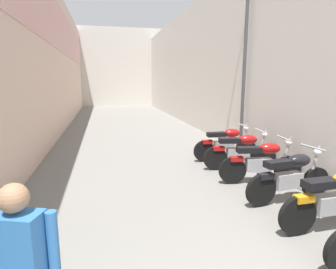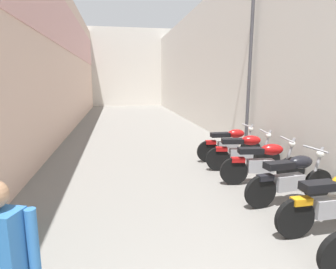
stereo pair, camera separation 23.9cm
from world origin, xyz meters
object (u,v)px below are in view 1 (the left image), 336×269
motorcycle_third (335,198)px  motorcycle_sixth (240,150)px  motorcycle_seventh (226,143)px  motorcycle_fifth (261,161)px  street_lamp (242,54)px  motorcycle_fourth (290,176)px

motorcycle_third → motorcycle_sixth: same height
motorcycle_sixth → motorcycle_seventh: same height
motorcycle_sixth → motorcycle_fifth: bearing=-90.0°
motorcycle_sixth → street_lamp: size_ratio=0.35×
motorcycle_third → motorcycle_sixth: (-0.00, 3.00, 0.00)m
motorcycle_fifth → motorcycle_sixth: bearing=90.0°
motorcycle_fourth → motorcycle_fifth: (-0.00, 1.00, 0.00)m
motorcycle_fifth → motorcycle_seventh: 1.84m
motorcycle_third → motorcycle_fifth: same height
motorcycle_fourth → motorcycle_sixth: (-0.00, 1.96, 0.00)m
motorcycle_fourth → motorcycle_sixth: bearing=90.0°
motorcycle_third → street_lamp: (0.71, 4.51, 2.50)m
street_lamp → motorcycle_third: bearing=-98.9°
motorcycle_sixth → street_lamp: (0.71, 1.51, 2.50)m
motorcycle_fourth → motorcycle_seventh: size_ratio=1.00×
motorcycle_sixth → motorcycle_seventh: 0.87m
motorcycle_sixth → motorcycle_seventh: (0.00, 0.87, 0.00)m
motorcycle_fourth → motorcycle_seventh: 2.84m
motorcycle_fourth → motorcycle_fifth: same height
motorcycle_third → motorcycle_fifth: size_ratio=1.00×
motorcycle_fourth → street_lamp: street_lamp is taller
motorcycle_sixth → street_lamp: 3.00m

